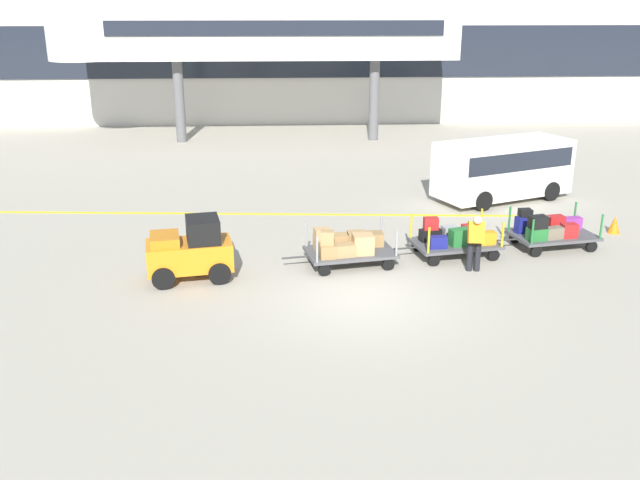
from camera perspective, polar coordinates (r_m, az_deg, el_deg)
ground_plane at (r=16.56m, az=3.58°, el=-4.76°), size 120.00×120.00×0.00m
apron_lead_line at (r=23.11m, az=-4.89°, el=2.15°), size 19.06×1.75×0.01m
terminal_building at (r=41.18m, az=-0.59°, el=14.78°), size 60.10×2.51×7.36m
jet_bridge at (r=35.13m, az=-6.57°, el=16.53°), size 19.73×3.00×6.61m
baggage_tug at (r=17.69m, az=-10.57°, el=-0.86°), size 2.26×1.55×1.58m
baggage_cart_lead at (r=18.38m, az=2.31°, el=-0.50°), size 3.08×1.79×1.10m
baggage_cart_middle at (r=19.42m, az=11.03°, el=0.10°), size 3.08×1.79×1.10m
baggage_cart_tail at (r=20.73m, az=18.28°, el=0.79°), size 3.08×1.79×1.10m
baggage_handler at (r=18.25m, az=12.62°, el=-0.01°), size 0.45×0.46×1.56m
shuttle_van at (r=25.32m, az=14.78°, el=5.95°), size 5.16×3.59×2.10m
safety_cone_near at (r=22.84m, az=23.00°, el=1.18°), size 0.36×0.36×0.55m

